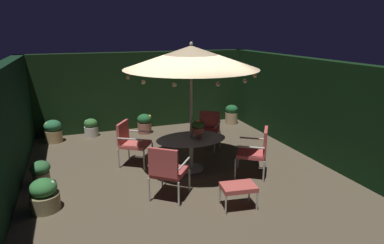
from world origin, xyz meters
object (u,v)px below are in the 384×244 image
patio_chair_east (208,128)px  ottoman_footrest (238,188)px  patio_umbrella (191,57)px  centerpiece_planter (198,128)px  potted_plant_back_left (144,123)px  potted_plant_right_near (44,195)px  patio_chair_northeast (257,149)px  patio_chair_north (167,169)px  potted_plant_back_center (231,114)px  patio_dining_table (191,144)px  potted_plant_left_near (91,127)px  potted_plant_front_corner (41,172)px  potted_plant_back_right (53,131)px  patio_chair_southeast (131,140)px

patio_chair_east → ottoman_footrest: 2.99m
patio_umbrella → centerpiece_planter: bearing=-35.9°
centerpiece_planter → potted_plant_back_left: bearing=100.0°
ottoman_footrest → potted_plant_right_near: 3.32m
centerpiece_planter → patio_chair_northeast: centerpiece_planter is taller
patio_chair_northeast → patio_chair_east: size_ratio=1.11×
patio_chair_north → potted_plant_back_left: (0.45, 4.05, -0.30)m
patio_chair_northeast → potted_plant_back_center: patio_chair_northeast is taller
patio_chair_northeast → patio_chair_east: 1.91m
patio_dining_table → potted_plant_right_near: patio_dining_table is taller
potted_plant_left_near → potted_plant_front_corner: bearing=-111.3°
patio_umbrella → potted_plant_back_right: size_ratio=4.47×
centerpiece_planter → potted_plant_back_right: centerpiece_planter is taller
patio_chair_northeast → potted_plant_back_right: (-4.08, 3.79, -0.28)m
patio_umbrella → potted_plant_right_near: bearing=-166.0°
patio_chair_southeast → potted_plant_back_right: patio_chair_southeast is taller
patio_chair_southeast → ottoman_footrest: (1.39, -2.55, -0.20)m
patio_chair_east → potted_plant_left_near: 3.48m
patio_dining_table → potted_plant_back_right: 4.20m
potted_plant_left_near → patio_chair_northeast: bearing=-52.2°
patio_chair_east → potted_plant_right_near: (-3.79, -1.83, -0.28)m
patio_chair_southeast → potted_plant_left_near: size_ratio=1.91×
patio_dining_table → patio_chair_east: (0.85, 1.10, -0.03)m
potted_plant_back_left → potted_plant_front_corner: potted_plant_back_left is taller
patio_dining_table → patio_chair_east: size_ratio=1.63×
centerpiece_planter → potted_plant_right_near: (-3.06, -0.64, -0.70)m
patio_chair_southeast → potted_plant_back_left: patio_chair_southeast is taller
potted_plant_right_near → potted_plant_left_near: bearing=75.5°
potted_plant_right_near → potted_plant_back_center: bearing=34.3°
potted_plant_back_left → potted_plant_back_center: (2.89, 0.02, 0.02)m
patio_chair_southeast → ottoman_footrest: size_ratio=1.57×
centerpiece_planter → potted_plant_left_near: size_ratio=0.81×
patio_chair_north → patio_chair_northeast: 2.04m
potted_plant_right_near → potted_plant_back_center: size_ratio=0.91×
ottoman_footrest → potted_plant_back_right: size_ratio=1.02×
potted_plant_right_near → patio_chair_north: bearing=-10.3°
patio_chair_southeast → potted_plant_back_center: (3.66, 2.22, -0.26)m
patio_umbrella → ottoman_footrest: patio_umbrella is taller
patio_chair_north → potted_plant_back_left: bearing=83.7°
patio_chair_northeast → patio_chair_southeast: bearing=146.8°
patio_chair_northeast → potted_plant_left_near: bearing=127.8°
patio_umbrella → potted_plant_back_right: (-2.93, 3.00, -2.13)m
patio_umbrella → centerpiece_planter: 1.48m
ottoman_footrest → potted_plant_right_near: potted_plant_right_near is taller
patio_dining_table → centerpiece_planter: 0.42m
patio_dining_table → potted_plant_right_near: (-2.94, -0.73, -0.31)m
patio_umbrella → potted_plant_back_left: 3.67m
patio_chair_north → patio_chair_southeast: patio_chair_north is taller
ottoman_footrest → potted_plant_right_near: (-3.14, 1.08, -0.10)m
patio_chair_east → potted_plant_back_left: (-1.26, 1.84, -0.25)m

